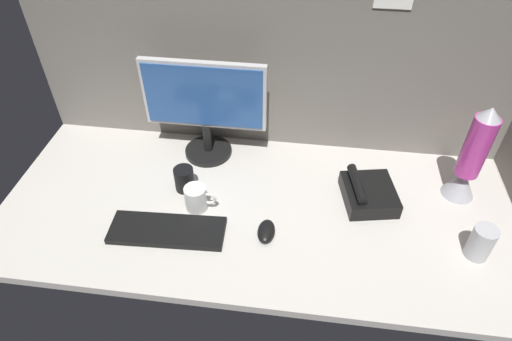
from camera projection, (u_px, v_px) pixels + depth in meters
ground_plane at (264, 207)px, 153.50cm from camera, size 180.00×80.00×3.00cm
cubicle_wall_back at (278, 47)px, 153.49cm from camera, size 180.00×5.50×79.57cm
monitor at (205, 105)px, 158.90cm from camera, size 44.69×18.00×38.77cm
keyboard at (167, 230)px, 142.27cm from camera, size 37.60×14.81×2.00cm
mouse at (266, 231)px, 141.09cm from camera, size 5.78×9.70×3.40cm
mug_steel at (481, 242)px, 132.56cm from camera, size 7.17×7.17×11.53cm
mug_ceramic_white at (197, 198)px, 147.97cm from camera, size 10.74×7.43×9.14cm
mug_black_travel at (184, 179)px, 155.17cm from camera, size 6.95×6.95×8.96cm
lava_lamp at (471, 161)px, 146.01cm from camera, size 11.08×11.08×36.25cm
desk_phone at (368, 193)px, 151.70cm from camera, size 20.37×21.94×8.80cm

